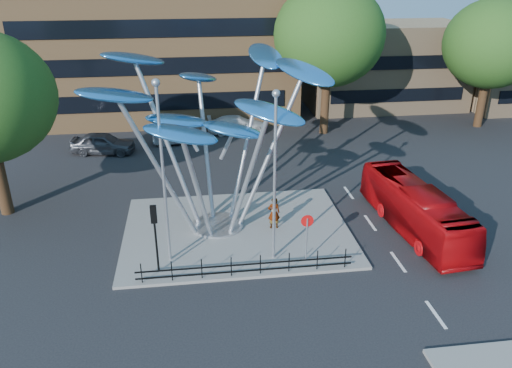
{
  "coord_description": "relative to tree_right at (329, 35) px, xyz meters",
  "views": [
    {
      "loc": [
        -3.1,
        -17.5,
        13.38
      ],
      "look_at": [
        -0.22,
        4.0,
        3.67
      ],
      "focal_mm": 35.0,
      "sensor_mm": 36.0,
      "label": 1
    }
  ],
  "objects": [
    {
      "name": "tree_right",
      "position": [
        0.0,
        0.0,
        0.0
      ],
      "size": [
        8.8,
        8.8,
        12.11
      ],
      "color": "black",
      "rests_on": "ground"
    },
    {
      "name": "ground",
      "position": [
        -8.0,
        -22.0,
        -8.04
      ],
      "size": [
        120.0,
        120.0,
        0.0
      ],
      "primitive_type": "plane",
      "color": "black",
      "rests_on": "ground"
    },
    {
      "name": "low_building_near",
      "position": [
        8.0,
        8.0,
        -4.04
      ],
      "size": [
        15.0,
        8.0,
        8.0
      ],
      "primitive_type": "cube",
      "color": "tan",
      "rests_on": "ground"
    },
    {
      "name": "tree_far",
      "position": [
        14.0,
        0.0,
        -0.93
      ],
      "size": [
        8.0,
        8.0,
        10.81
      ],
      "color": "black",
      "rests_on": "ground"
    },
    {
      "name": "parked_car_right",
      "position": [
        -7.3,
        1.0,
        -7.31
      ],
      "size": [
        5.05,
        2.19,
        1.45
      ],
      "primitive_type": "imported",
      "rotation": [
        0.0,
        0.0,
        1.6
      ],
      "color": "silver",
      "rests_on": "ground"
    },
    {
      "name": "pedestrian_railing_front",
      "position": [
        -9.0,
        -20.3,
        -7.48
      ],
      "size": [
        10.0,
        0.06,
        1.0
      ],
      "color": "black",
      "rests_on": "traffic_island"
    },
    {
      "name": "street_lamp_right",
      "position": [
        -7.5,
        -19.0,
        -2.94
      ],
      "size": [
        0.36,
        0.36,
        8.3
      ],
      "color": "#9EA0A5",
      "rests_on": "traffic_island"
    },
    {
      "name": "traffic_light_island",
      "position": [
        -13.0,
        -19.5,
        -5.42
      ],
      "size": [
        0.28,
        0.18,
        3.42
      ],
      "color": "black",
      "rests_on": "traffic_island"
    },
    {
      "name": "no_entry_sign_island",
      "position": [
        -6.0,
        -19.48,
        -6.22
      ],
      "size": [
        0.6,
        0.1,
        2.45
      ],
      "color": "#9EA0A5",
      "rests_on": "traffic_island"
    },
    {
      "name": "parked_car_left",
      "position": [
        -17.86,
        -2.6,
        -7.23
      ],
      "size": [
        4.98,
        2.63,
        1.62
      ],
      "primitive_type": "imported",
      "rotation": [
        0.0,
        0.0,
        1.41
      ],
      "color": "#42444A",
      "rests_on": "ground"
    },
    {
      "name": "parked_car_mid",
      "position": [
        -12.05,
        -1.1,
        -7.31
      ],
      "size": [
        4.51,
        1.9,
        1.45
      ],
      "primitive_type": "imported",
      "rotation": [
        0.0,
        0.0,
        1.65
      ],
      "color": "#929499",
      "rests_on": "ground"
    },
    {
      "name": "traffic_island",
      "position": [
        -9.0,
        -16.0,
        -7.96
      ],
      "size": [
        12.0,
        9.0,
        0.15
      ],
      "primitive_type": "cube",
      "color": "slate",
      "rests_on": "ground"
    },
    {
      "name": "red_bus",
      "position": [
        0.5,
        -17.03,
        -6.76
      ],
      "size": [
        2.98,
        9.36,
        2.56
      ],
      "primitive_type": "imported",
      "rotation": [
        0.0,
        0.0,
        0.09
      ],
      "color": "#A4070B",
      "rests_on": "ground"
    },
    {
      "name": "leaf_sculpture",
      "position": [
        -10.07,
        -15.32,
        -1.16
      ],
      "size": [
        12.72,
        9.54,
        9.51
      ],
      "color": "#9EA0A5",
      "rests_on": "traffic_island"
    },
    {
      "name": "street_lamp_left",
      "position": [
        -12.5,
        -18.5,
        -2.68
      ],
      "size": [
        0.36,
        0.36,
        8.8
      ],
      "color": "#9EA0A5",
      "rests_on": "traffic_island"
    },
    {
      "name": "pedestrian",
      "position": [
        -7.0,
        -16.09,
        -6.98
      ],
      "size": [
        0.68,
        0.46,
        1.81
      ],
      "primitive_type": "imported",
      "rotation": [
        0.0,
        0.0,
        3.18
      ],
      "color": "gray",
      "rests_on": "traffic_island"
    }
  ]
}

